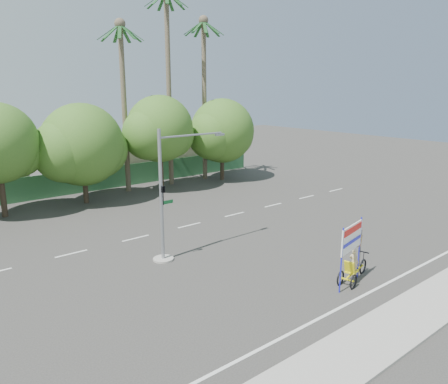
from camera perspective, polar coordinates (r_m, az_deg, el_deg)
ground at (r=22.35m, az=3.16°, el=-10.31°), size 120.00×120.00×0.00m
sidewalk_near at (r=18.17m, az=20.12°, el=-17.01°), size 50.00×2.40×0.12m
fence at (r=39.86m, az=-18.20°, el=1.31°), size 38.00×0.08×2.00m
building_right at (r=47.02m, az=-11.22°, el=4.53°), size 14.00×8.00×3.60m
tree_center at (r=35.69m, az=-18.10°, el=5.59°), size 7.62×6.40×7.85m
tree_right at (r=38.68m, az=-8.44°, el=7.85°), size 6.90×5.80×8.36m
tree_far_right at (r=42.75m, az=-0.30°, el=7.74°), size 7.38×6.20×7.94m
palm_tall at (r=40.86m, az=-7.29°, el=15.53°), size 3.73×3.79×17.45m
palm_mid at (r=43.11m, az=-2.61°, el=14.11°), size 3.73×3.79×15.45m
palm_short at (r=38.61m, az=-13.01°, el=13.03°), size 3.73×3.79×14.45m
traffic_signal at (r=23.11m, az=-7.50°, el=-1.90°), size 4.72×1.10×7.00m
trike_billboard at (r=21.53m, az=16.48°, el=-8.23°), size 3.12×1.08×3.11m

